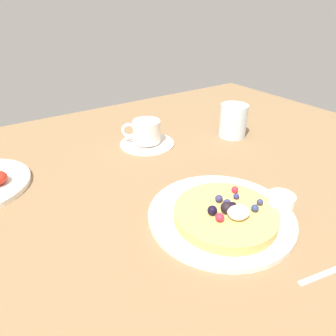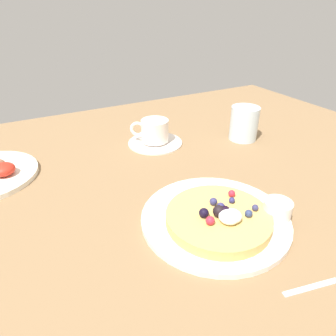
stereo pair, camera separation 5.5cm
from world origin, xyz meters
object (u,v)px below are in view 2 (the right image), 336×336
Objects in this scene: syrup_ramekin at (277,209)px; coffee_cup at (154,130)px; water_glass at (244,123)px; pancake_plate at (215,218)px; coffee_saucer at (155,142)px.

coffee_cup reaches higher than syrup_ramekin.
coffee_cup is at bearing 159.36° from water_glass.
pancake_plate is 1.79× the size of coffee_saucer.
pancake_plate is 10.54cm from syrup_ramekin.
water_glass reaches higher than coffee_cup.
syrup_ramekin reaches higher than pancake_plate.
coffee_cup is (-4.15, 38.75, 1.12)cm from syrup_ramekin.
water_glass is (18.39, 30.26, 1.78)cm from syrup_ramekin.
coffee_saucer is at bearing 159.45° from water_glass.
pancake_plate is 37.32cm from water_glass.
coffee_cup reaches higher than coffee_saucer.
syrup_ramekin is at bearing -83.89° from coffee_cup.
syrup_ramekin reaches higher than coffee_saucer.
water_glass is at bearing -20.64° from coffee_cup.
pancake_plate is at bearing 150.06° from syrup_ramekin.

